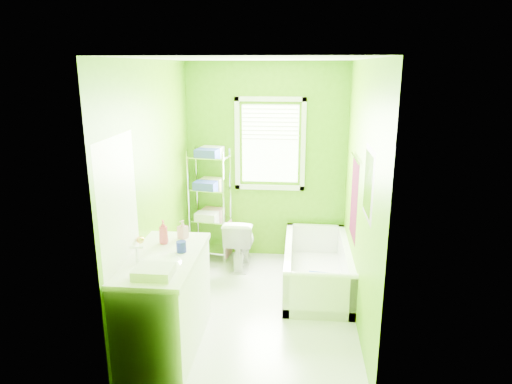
# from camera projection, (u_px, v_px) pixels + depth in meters

# --- Properties ---
(ground) EXTENTS (2.90, 2.90, 0.00)m
(ground) POSITION_uv_depth(u_px,v_px,m) (256.00, 306.00, 4.99)
(ground) COLOR silver
(ground) RESTS_ON ground
(room_envelope) EXTENTS (2.14, 2.94, 2.62)m
(room_envelope) POSITION_uv_depth(u_px,v_px,m) (256.00, 168.00, 4.58)
(room_envelope) COLOR #4F9407
(room_envelope) RESTS_ON ground
(window) EXTENTS (0.92, 0.05, 1.22)m
(window) POSITION_uv_depth(u_px,v_px,m) (270.00, 139.00, 5.92)
(window) COLOR white
(window) RESTS_ON ground
(door) EXTENTS (0.09, 0.80, 2.00)m
(door) POSITION_uv_depth(u_px,v_px,m) (123.00, 254.00, 3.86)
(door) COLOR white
(door) RESTS_ON ground
(right_wall_decor) EXTENTS (0.04, 1.48, 1.17)m
(right_wall_decor) POSITION_uv_depth(u_px,v_px,m) (359.00, 193.00, 4.52)
(right_wall_decor) COLOR #49081F
(right_wall_decor) RESTS_ON ground
(bathtub) EXTENTS (0.75, 1.62, 0.52)m
(bathtub) POSITION_uv_depth(u_px,v_px,m) (317.00, 273.00, 5.40)
(bathtub) COLOR white
(bathtub) RESTS_ON ground
(toilet) EXTENTS (0.38, 0.66, 0.67)m
(toilet) POSITION_uv_depth(u_px,v_px,m) (240.00, 242.00, 5.91)
(toilet) COLOR white
(toilet) RESTS_ON ground
(vanity) EXTENTS (0.62, 1.22, 1.14)m
(vanity) POSITION_uv_depth(u_px,v_px,m) (165.00, 300.00, 4.14)
(vanity) COLOR white
(vanity) RESTS_ON ground
(wire_shelf_unit) EXTENTS (0.55, 0.45, 1.53)m
(wire_shelf_unit) POSITION_uv_depth(u_px,v_px,m) (211.00, 193.00, 5.98)
(wire_shelf_unit) COLOR silver
(wire_shelf_unit) RESTS_ON ground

